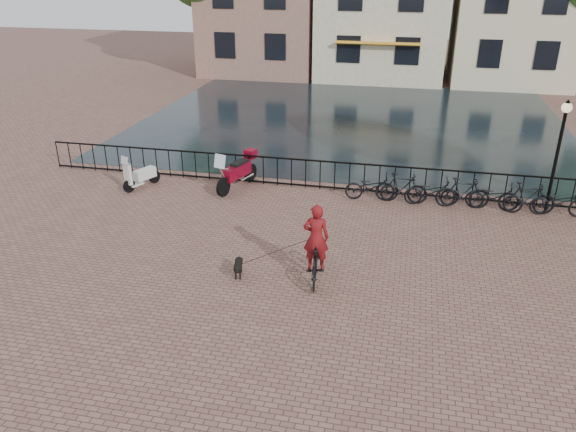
% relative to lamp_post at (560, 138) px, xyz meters
% --- Properties ---
extents(ground, '(100.00, 100.00, 0.00)m').
position_rel_lamp_post_xyz_m(ground, '(-7.20, -7.60, -2.38)').
color(ground, brown).
rests_on(ground, ground).
extents(canal_water, '(20.00, 20.00, 0.00)m').
position_rel_lamp_post_xyz_m(canal_water, '(-7.20, 9.70, -2.38)').
color(canal_water, black).
rests_on(canal_water, ground).
extents(railing, '(20.00, 0.05, 1.02)m').
position_rel_lamp_post_xyz_m(railing, '(-7.20, 0.40, -1.87)').
color(railing, black).
rests_on(railing, ground).
extents(lamp_post, '(0.30, 0.30, 3.45)m').
position_rel_lamp_post_xyz_m(lamp_post, '(0.00, 0.00, 0.00)').
color(lamp_post, black).
rests_on(lamp_post, ground).
extents(cyclist, '(0.80, 1.77, 2.36)m').
position_rel_lamp_post_xyz_m(cyclist, '(-6.29, -5.60, -1.48)').
color(cyclist, black).
rests_on(cyclist, ground).
extents(dog, '(0.39, 0.76, 0.49)m').
position_rel_lamp_post_xyz_m(dog, '(-8.19, -5.81, -2.13)').
color(dog, black).
rests_on(dog, ground).
extents(motorcycle, '(1.11, 2.16, 1.50)m').
position_rel_lamp_post_xyz_m(motorcycle, '(-9.97, -0.18, -1.63)').
color(motorcycle, maroon).
rests_on(motorcycle, ground).
extents(scooter, '(0.94, 1.44, 1.30)m').
position_rel_lamp_post_xyz_m(scooter, '(-13.21, -0.80, -1.73)').
color(scooter, silver).
rests_on(scooter, ground).
extents(parked_bike_0, '(1.76, 0.75, 0.90)m').
position_rel_lamp_post_xyz_m(parked_bike_0, '(-5.40, -0.20, -1.93)').
color(parked_bike_0, black).
rests_on(parked_bike_0, ground).
extents(parked_bike_1, '(1.68, 0.52, 1.00)m').
position_rel_lamp_post_xyz_m(parked_bike_1, '(-4.45, -0.20, -1.88)').
color(parked_bike_1, black).
rests_on(parked_bike_1, ground).
extents(parked_bike_2, '(1.77, 0.79, 0.90)m').
position_rel_lamp_post_xyz_m(parked_bike_2, '(-3.50, -0.20, -1.93)').
color(parked_bike_2, black).
rests_on(parked_bike_2, ground).
extents(parked_bike_3, '(1.70, 0.61, 1.00)m').
position_rel_lamp_post_xyz_m(parked_bike_3, '(-2.55, -0.20, -1.88)').
color(parked_bike_3, black).
rests_on(parked_bike_3, ground).
extents(parked_bike_4, '(1.77, 0.78, 0.90)m').
position_rel_lamp_post_xyz_m(parked_bike_4, '(-1.60, -0.20, -1.93)').
color(parked_bike_4, black).
rests_on(parked_bike_4, ground).
extents(parked_bike_5, '(1.67, 0.48, 1.00)m').
position_rel_lamp_post_xyz_m(parked_bike_5, '(-0.65, -0.20, -1.88)').
color(parked_bike_5, black).
rests_on(parked_bike_5, ground).
extents(parked_bike_6, '(1.75, 0.69, 0.90)m').
position_rel_lamp_post_xyz_m(parked_bike_6, '(0.30, -0.20, -1.93)').
color(parked_bike_6, black).
rests_on(parked_bike_6, ground).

